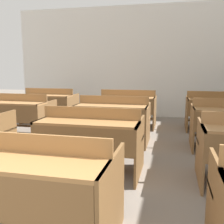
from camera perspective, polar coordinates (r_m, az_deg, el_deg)
name	(u,v)px	position (r m, az deg, el deg)	size (l,w,h in m)	color
wall_back	(136,62)	(7.49, 5.23, 10.79)	(6.98, 0.06, 3.06)	silver
bench_front_center	(32,183)	(2.16, -16.98, -14.61)	(1.27, 0.81, 0.86)	brown
bench_second_center	(91,137)	(3.37, -4.61, -5.50)	(1.27, 0.81, 0.86)	brown
bench_third_left	(18,113)	(5.48, -19.85, -0.24)	(1.27, 0.81, 0.86)	brown
bench_third_center	(113,117)	(4.72, 0.22, -1.14)	(1.27, 0.81, 0.86)	brown
bench_back_left	(49,104)	(6.70, -13.56, 1.73)	(1.27, 0.81, 0.86)	brown
bench_back_center	(128,106)	(6.07, 3.41, 1.21)	(1.27, 0.81, 0.86)	brown
bench_back_right	(217,109)	(6.08, 21.87, 0.55)	(1.27, 0.81, 0.86)	brown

